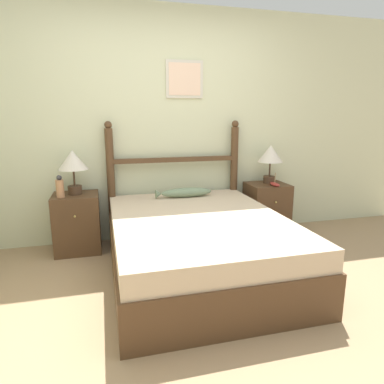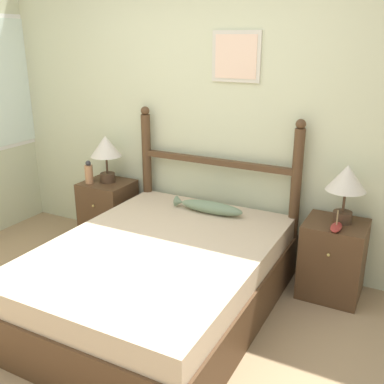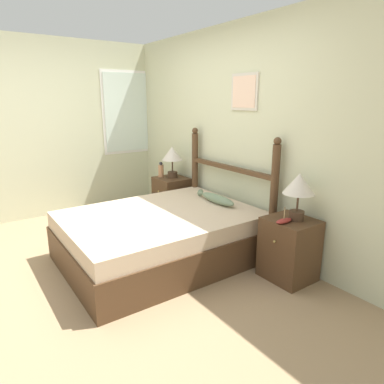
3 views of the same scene
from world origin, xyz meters
The scene contains 11 objects.
ground_plane centered at (0.00, 0.00, 0.00)m, with size 16.00×16.00×0.00m, color #9E7F5B.
wall_back centered at (0.00, 1.73, 1.28)m, with size 6.40×0.08×2.55m.
bed centered at (0.14, 0.65, 0.26)m, with size 1.51×2.01×0.53m.
headboard centered at (0.14, 1.62, 0.71)m, with size 1.51×0.09×1.34m.
nightstand_left centered at (-0.94, 1.46, 0.30)m, with size 0.46×0.44×0.61m.
nightstand_right centered at (1.22, 1.46, 0.30)m, with size 0.46×0.44×0.61m.
table_lamp_left centered at (-0.94, 1.48, 0.93)m, with size 0.29×0.29×0.45m.
table_lamp_right centered at (1.25, 1.49, 0.93)m, with size 0.29×0.29×0.45m.
bottle centered at (-1.07, 1.37, 0.71)m, with size 0.08×0.08×0.22m.
model_boat centered at (1.24, 1.33, 0.63)m, with size 0.08×0.19×0.15m.
fish_pillow centered at (0.20, 1.38, 0.58)m, with size 0.62×0.13×0.10m.
Camera 1 is at (-0.65, -2.13, 1.40)m, focal length 32.00 mm.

